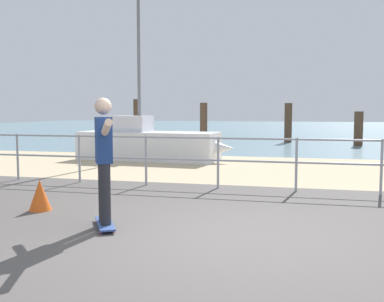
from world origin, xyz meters
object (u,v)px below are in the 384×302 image
skateboard (105,224)px  skateboarder (104,153)px  sailboat (153,144)px  traffic_cone (40,196)px

skateboard → skateboarder: 0.95m
skateboard → sailboat: bearing=104.7°
skateboard → traffic_cone: (-1.42, 0.71, 0.18)m
skateboard → skateboarder: (0.00, -0.00, 0.95)m
traffic_cone → skateboarder: bearing=-26.5°
sailboat → skateboarder: bearing=-75.3°
traffic_cone → sailboat: bearing=95.3°
traffic_cone → skateboard: bearing=-26.5°
skateboard → traffic_cone: size_ratio=1.58×
skateboard → skateboarder: size_ratio=0.48×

